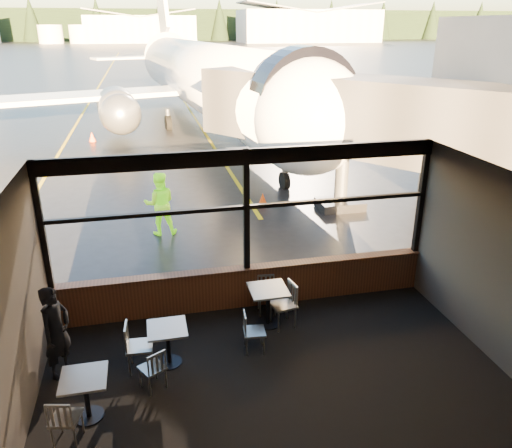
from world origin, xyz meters
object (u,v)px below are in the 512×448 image
object	(u,v)px
cafe_table_left	(87,397)
cone_wing	(92,137)
cafe_table_mid	(168,346)
chair_near_w	(254,332)
chair_near_e	(283,305)
chair_mid_w	(140,347)
ground_crew	(160,204)
jet_bridge	(322,140)
chair_left_s	(66,418)
chair_mid_s	(152,368)
passenger	(57,332)
cone_nose	(263,199)
airliner	(207,31)
cafe_table_near	(268,307)
chair_near_n	(267,296)

from	to	relation	value
cafe_table_left	cone_wing	world-z (taller)	cafe_table_left
cafe_table_mid	chair_near_w	distance (m)	1.60
chair_near_e	chair_mid_w	bearing A→B (deg)	94.92
ground_crew	cone_wing	xyz separation A→B (m)	(-2.98, 13.63, -0.68)
jet_bridge	ground_crew	size ratio (longest dim) A/B	5.78
cafe_table_left	chair_left_s	distance (m)	0.51
jet_bridge	cone_wing	xyz separation A→B (m)	(-8.22, 12.69, -2.10)
jet_bridge	cafe_table_mid	distance (m)	9.20
chair_mid_s	ground_crew	size ratio (longest dim) A/B	0.43
chair_left_s	chair_near_e	bearing A→B (deg)	43.40
passenger	cone_nose	xyz separation A→B (m)	(5.51, 7.83, -0.63)
airliner	chair_mid_w	size ratio (longest dim) A/B	37.77
passenger	cone_wing	bearing A→B (deg)	33.36
chair_near_e	chair_near_w	bearing A→B (deg)	122.42
jet_bridge	cone_wing	bearing A→B (deg)	122.92
chair_near_w	ground_crew	distance (m)	6.41
cafe_table_left	chair_near_w	xyz separation A→B (m)	(2.92, 1.11, 0.03)
airliner	cafe_table_near	xyz separation A→B (m)	(-1.65, -20.76, -5.05)
chair_near_n	cone_nose	distance (m)	6.84
chair_left_s	ground_crew	bearing A→B (deg)	90.88
chair_near_n	passenger	distance (m)	4.19
cafe_table_mid	chair_mid_w	size ratio (longest dim) A/B	0.80
chair_near_e	passenger	distance (m)	4.26
airliner	jet_bridge	world-z (taller)	airliner
airliner	chair_near_e	distance (m)	21.51
passenger	chair_near_w	bearing A→B (deg)	-61.01
airliner	cafe_table_near	distance (m)	21.43
cafe_table_mid	chair_near_e	xyz separation A→B (m)	(2.35, 0.72, 0.10)
chair_near_e	chair_mid_w	world-z (taller)	chair_near_e
airliner	jet_bridge	xyz separation A→B (m)	(1.68, -14.42, -3.12)
cafe_table_mid	chair_near_n	xyz separation A→B (m)	(2.15, 1.28, 0.03)
cafe_table_near	cafe_table_left	world-z (taller)	cafe_table_near
chair_mid_w	passenger	bearing A→B (deg)	-93.81
cafe_table_mid	chair_near_n	size ratio (longest dim) A/B	0.92
cafe_table_near	cone_nose	distance (m)	7.28
cafe_table_near	chair_near_e	size ratio (longest dim) A/B	0.86
chair_left_s	cone_nose	size ratio (longest dim) A/B	1.85
cafe_table_near	cafe_table_left	bearing A→B (deg)	-150.33
chair_mid_s	ground_crew	world-z (taller)	ground_crew
passenger	cafe_table_mid	bearing A→B (deg)	-63.23
cafe_table_left	ground_crew	xyz separation A→B (m)	(1.49, 7.33, 0.55)
chair_near_w	chair_mid_s	distance (m)	2.00
ground_crew	cone_nose	xyz separation A→B (m)	(3.49, 1.70, -0.70)
cafe_table_left	ground_crew	size ratio (longest dim) A/B	0.41
cafe_table_near	cafe_table_left	distance (m)	3.90
cafe_table_left	chair_left_s	size ratio (longest dim) A/B	0.91
jet_bridge	chair_near_n	xyz separation A→B (m)	(-3.25, -5.90, -1.94)
chair_near_n	cafe_table_left	bearing A→B (deg)	40.82
jet_bridge	ground_crew	bearing A→B (deg)	-169.87
cafe_table_left	cafe_table_mid	bearing A→B (deg)	39.41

